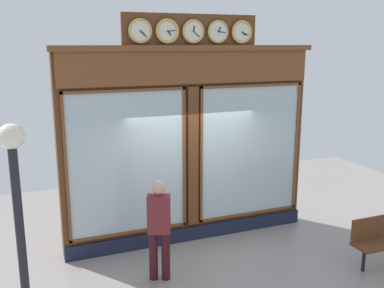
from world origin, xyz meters
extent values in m
cube|color=#5B3319|center=(0.00, -0.15, 1.82)|extent=(4.86, 0.30, 3.64)
cube|color=#191E33|center=(0.00, 0.02, 0.14)|extent=(4.86, 0.08, 0.28)
cube|color=brown|center=(0.00, 0.04, 3.35)|extent=(4.76, 0.08, 0.58)
cube|color=brown|center=(0.00, 0.02, 3.69)|extent=(4.95, 0.20, 0.10)
cube|color=silver|center=(-1.24, 0.01, 1.68)|extent=(2.08, 0.02, 2.56)
cube|color=brown|center=(-1.24, 0.04, 2.98)|extent=(2.18, 0.04, 0.05)
cube|color=brown|center=(-1.24, 0.04, 0.37)|extent=(2.18, 0.04, 0.05)
cube|color=brown|center=(-2.30, 0.04, 1.68)|extent=(0.05, 0.04, 2.66)
cube|color=brown|center=(-0.18, 0.04, 1.68)|extent=(0.05, 0.04, 2.66)
cube|color=silver|center=(1.24, 0.01, 1.68)|extent=(2.08, 0.02, 2.56)
cube|color=brown|center=(1.24, 0.04, 2.98)|extent=(2.18, 0.04, 0.05)
cube|color=brown|center=(1.24, 0.04, 0.37)|extent=(2.18, 0.04, 0.05)
cube|color=brown|center=(2.30, 0.04, 1.68)|extent=(0.05, 0.04, 2.66)
cube|color=brown|center=(0.18, 0.04, 1.68)|extent=(0.05, 0.04, 2.66)
cube|color=#5B3319|center=(0.00, 0.03, 1.68)|extent=(0.20, 0.10, 2.66)
cube|color=#5B3319|center=(0.00, -0.02, 3.97)|extent=(2.53, 0.06, 0.61)
cylinder|color=silver|center=(-0.96, 0.06, 3.97)|extent=(0.34, 0.02, 0.34)
torus|color=gold|center=(-0.96, 0.06, 3.97)|extent=(0.42, 0.05, 0.42)
cube|color=black|center=(-1.00, 0.07, 3.94)|extent=(0.08, 0.01, 0.07)
cube|color=black|center=(-1.03, 0.07, 3.94)|extent=(0.14, 0.01, 0.07)
sphere|color=black|center=(-0.96, 0.08, 3.97)|extent=(0.02, 0.02, 0.02)
cylinder|color=silver|center=(-0.48, 0.06, 3.97)|extent=(0.34, 0.02, 0.34)
torus|color=gold|center=(-0.48, 0.06, 3.97)|extent=(0.41, 0.04, 0.41)
cube|color=black|center=(-0.50, 0.07, 4.01)|extent=(0.06, 0.01, 0.09)
cube|color=black|center=(-0.55, 0.07, 3.97)|extent=(0.14, 0.01, 0.03)
sphere|color=black|center=(-0.48, 0.08, 3.97)|extent=(0.02, 0.02, 0.02)
cylinder|color=silver|center=(0.00, 0.06, 3.97)|extent=(0.34, 0.02, 0.34)
torus|color=gold|center=(0.00, 0.06, 3.97)|extent=(0.42, 0.05, 0.42)
cube|color=black|center=(-0.01, 0.07, 4.02)|extent=(0.04, 0.01, 0.09)
cube|color=black|center=(-0.06, 0.07, 3.93)|extent=(0.12, 0.01, 0.10)
sphere|color=black|center=(0.00, 0.08, 3.97)|extent=(0.02, 0.02, 0.02)
cylinder|color=silver|center=(0.48, 0.06, 3.97)|extent=(0.34, 0.02, 0.34)
torus|color=gold|center=(0.48, 0.06, 3.97)|extent=(0.43, 0.06, 0.43)
cube|color=black|center=(0.45, 0.07, 3.94)|extent=(0.08, 0.01, 0.08)
cube|color=black|center=(0.41, 0.07, 3.98)|extent=(0.14, 0.01, 0.02)
sphere|color=black|center=(0.48, 0.08, 3.97)|extent=(0.02, 0.02, 0.02)
cylinder|color=silver|center=(0.96, 0.06, 3.97)|extent=(0.34, 0.02, 0.34)
torus|color=gold|center=(0.96, 0.06, 3.97)|extent=(0.42, 0.05, 0.42)
cube|color=black|center=(0.93, 0.07, 3.94)|extent=(0.08, 0.01, 0.07)
cube|color=black|center=(0.91, 0.07, 3.92)|extent=(0.11, 0.01, 0.11)
sphere|color=black|center=(0.96, 0.08, 3.97)|extent=(0.02, 0.02, 0.02)
cylinder|color=#3A1316|center=(1.13, 1.14, 0.41)|extent=(0.14, 0.14, 0.82)
cylinder|color=#3A1316|center=(0.95, 1.22, 0.41)|extent=(0.14, 0.14, 0.82)
cube|color=maroon|center=(1.04, 1.18, 1.13)|extent=(0.42, 0.34, 0.62)
sphere|color=tan|center=(1.04, 1.18, 1.58)|extent=(0.22, 0.22, 0.22)
cylinder|color=black|center=(3.07, 2.49, 1.33)|extent=(0.10, 0.10, 2.66)
sphere|color=#F4EFCC|center=(3.07, 2.49, 2.80)|extent=(0.28, 0.28, 0.28)
cube|color=#5B3319|center=(-2.78, 2.05, 0.69)|extent=(1.40, 0.04, 0.36)
cylinder|color=black|center=(-2.23, 2.22, 0.23)|extent=(0.06, 0.06, 0.45)
camera|label=1|loc=(2.97, 7.42, 3.76)|focal=41.00mm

